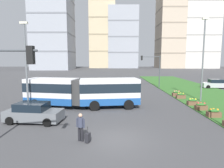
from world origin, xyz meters
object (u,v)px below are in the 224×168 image
at_px(flower_planter_4, 180,96).
at_px(apartment_tower_east, 198,29).
at_px(car_grey_wagon, 33,113).
at_px(pedestrian_crossing, 80,125).
at_px(apartment_tower_west, 53,27).
at_px(flower_planter_3, 192,102).
at_px(streetlight_median, 202,57).
at_px(apartment_tower_eastcentre, 174,26).
at_px(rolling_suitcase, 87,137).
at_px(streetlight_left, 25,63).
at_px(articulated_bus, 82,92).
at_px(apartment_tower_westcentre, 102,28).
at_px(flower_planter_1, 213,113).
at_px(car_silver_hatch, 215,84).
at_px(apartment_tower_centre, 122,38).
at_px(flower_planter_2, 200,106).
at_px(flower_planter_5, 176,93).

height_order(flower_planter_4, apartment_tower_east, apartment_tower_east).
bearing_deg(car_grey_wagon, pedestrian_crossing, -39.86).
bearing_deg(pedestrian_crossing, apartment_tower_east, 63.22).
bearing_deg(apartment_tower_east, apartment_tower_west, -167.47).
relative_size(flower_planter_3, apartment_tower_west, 0.03).
height_order(streetlight_median, apartment_tower_west, apartment_tower_west).
bearing_deg(apartment_tower_eastcentre, rolling_suitcase, -110.12).
height_order(streetlight_left, streetlight_median, streetlight_median).
bearing_deg(apartment_tower_eastcentre, flower_planter_4, -107.13).
relative_size(streetlight_median, apartment_tower_east, 0.21).
height_order(apartment_tower_west, apartment_tower_east, apartment_tower_east).
distance_m(articulated_bus, apartment_tower_westcentre, 105.48).
height_order(flower_planter_4, apartment_tower_eastcentre, apartment_tower_eastcentre).
distance_m(streetlight_median, apartment_tower_east, 104.96).
bearing_deg(apartment_tower_east, flower_planter_1, -112.95).
height_order(pedestrian_crossing, rolling_suitcase, pedestrian_crossing).
relative_size(car_silver_hatch, apartment_tower_centre, 0.13).
xyz_separation_m(pedestrian_crossing, flower_planter_2, (10.64, 7.09, -0.58)).
height_order(streetlight_median, apartment_tower_eastcentre, apartment_tower_eastcentre).
bearing_deg(pedestrian_crossing, apartment_tower_centre, 85.53).
height_order(streetlight_left, apartment_tower_westcentre, apartment_tower_westcentre).
bearing_deg(streetlight_median, flower_planter_1, -106.20).
bearing_deg(apartment_tower_west, car_silver_hatch, -54.09).
xyz_separation_m(car_grey_wagon, streetlight_left, (-1.96, 3.51, 3.92)).
bearing_deg(articulated_bus, apartment_tower_west, 108.50).
relative_size(articulated_bus, apartment_tower_east, 0.26).
xyz_separation_m(flower_planter_1, apartment_tower_eastcentre, (29.02, 102.09, 24.90)).
bearing_deg(flower_planter_5, flower_planter_3, -90.00).
height_order(flower_planter_2, apartment_tower_eastcentre, apartment_tower_eastcentre).
xyz_separation_m(car_silver_hatch, flower_planter_2, (-9.44, -14.89, -0.33)).
relative_size(flower_planter_4, streetlight_median, 0.11).
relative_size(car_silver_hatch, car_grey_wagon, 1.00).
distance_m(flower_planter_2, streetlight_median, 6.71).
relative_size(car_silver_hatch, streetlight_left, 0.54).
distance_m(articulated_bus, rolling_suitcase, 8.97).
bearing_deg(flower_planter_1, apartment_tower_east, 67.05).
bearing_deg(streetlight_median, flower_planter_5, 122.59).
bearing_deg(apartment_tower_westcentre, apartment_tower_eastcentre, -6.07).
bearing_deg(flower_planter_4, streetlight_left, -161.96).
bearing_deg(car_silver_hatch, flower_planter_2, -122.37).
bearing_deg(flower_planter_2, apartment_tower_west, 115.38).
relative_size(pedestrian_crossing, flower_planter_4, 1.58).
xyz_separation_m(streetlight_left, apartment_tower_west, (-21.50, 80.98, 16.81)).
distance_m(streetlight_median, apartment_tower_west, 88.27).
height_order(car_grey_wagon, flower_planter_3, car_grey_wagon).
bearing_deg(apartment_tower_east, streetlight_median, -113.39).
height_order(flower_planter_3, streetlight_left, streetlight_left).
xyz_separation_m(car_silver_hatch, rolling_suitcase, (-19.63, -22.18, -0.44)).
xyz_separation_m(rolling_suitcase, apartment_tower_west, (-28.25, 88.31, 21.17)).
distance_m(flower_planter_5, apartment_tower_centre, 95.96).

